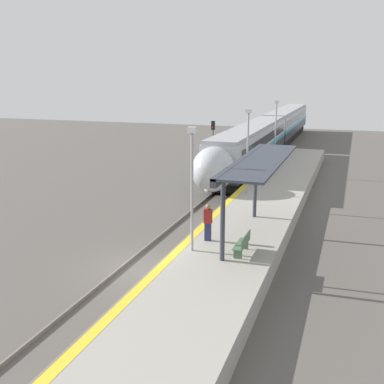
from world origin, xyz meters
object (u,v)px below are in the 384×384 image
at_px(railway_signal, 213,144).
at_px(platform_bench, 243,244).
at_px(person_waiting, 208,222).
at_px(lamppost_mid, 248,146).
at_px(lamppost_far, 276,128).
at_px(lamppost_near, 192,182).
at_px(train, 270,133).

bearing_deg(railway_signal, platform_bench, -69.86).
bearing_deg(person_waiting, lamppost_mid, 91.67).
xyz_separation_m(platform_bench, railway_signal, (-6.86, 18.69, 1.45)).
bearing_deg(person_waiting, platform_bench, -30.92).
relative_size(railway_signal, lamppost_mid, 0.88).
bearing_deg(lamppost_far, platform_bench, -84.15).
relative_size(lamppost_near, lamppost_far, 1.00).
height_order(train, person_waiting, train).
relative_size(train, lamppost_mid, 8.77).
bearing_deg(lamppost_near, lamppost_far, 90.00).
xyz_separation_m(railway_signal, lamppost_mid, (4.64, -8.04, 1.17)).
relative_size(train, lamppost_near, 8.77).
xyz_separation_m(lamppost_mid, lamppost_far, (0.00, 10.96, 0.00)).
bearing_deg(railway_signal, lamppost_near, -76.27).
bearing_deg(lamppost_mid, railway_signal, 120.00).
height_order(person_waiting, lamppost_mid, lamppost_mid).
xyz_separation_m(railway_signal, lamppost_far, (4.64, 2.92, 1.17)).
relative_size(railway_signal, lamppost_near, 0.88).
height_order(platform_bench, lamppost_near, lamppost_near).
bearing_deg(train, lamppost_far, -78.06).
distance_m(train, railway_signal, 14.16).
distance_m(platform_bench, lamppost_near, 3.45).
height_order(train, platform_bench, train).
bearing_deg(platform_bench, lamppost_mid, 101.75).
xyz_separation_m(lamppost_near, lamppost_mid, (0.00, 10.96, 0.00)).
height_order(platform_bench, railway_signal, railway_signal).
height_order(person_waiting, lamppost_far, lamppost_far).
bearing_deg(lamppost_near, person_waiting, 79.29).
xyz_separation_m(train, railway_signal, (-2.31, -13.96, 0.58)).
distance_m(platform_bench, person_waiting, 2.30).
bearing_deg(train, platform_bench, -82.07).
distance_m(railway_signal, lamppost_mid, 9.36).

